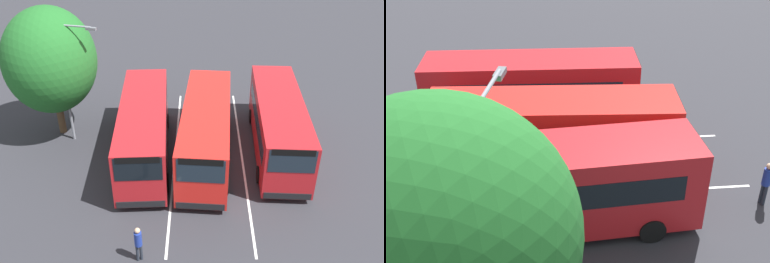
# 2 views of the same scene
# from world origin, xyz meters

# --- Properties ---
(ground_plane) EXTENTS (73.56, 73.56, 0.00)m
(ground_plane) POSITION_xyz_m (0.00, 0.00, 0.00)
(ground_plane) COLOR #2B2B30
(bus_far_left) EXTENTS (9.94, 3.01, 3.30)m
(bus_far_left) POSITION_xyz_m (-0.05, -3.65, 1.81)
(bus_far_left) COLOR #AD191E
(bus_far_left) RESTS_ON ground
(bus_center_left) EXTENTS (10.01, 3.37, 3.30)m
(bus_center_left) POSITION_xyz_m (0.12, -0.18, 1.81)
(bus_center_left) COLOR red
(bus_center_left) RESTS_ON ground
(bus_center_right) EXTENTS (9.97, 3.12, 3.30)m
(bus_center_right) POSITION_xyz_m (-0.61, 4.00, 1.81)
(bus_center_right) COLOR #AD191E
(bus_center_right) RESTS_ON ground
(pedestrian) EXTENTS (0.41, 0.41, 1.82)m
(pedestrian) POSITION_xyz_m (7.72, -3.23, 1.08)
(pedestrian) COLOR #232833
(pedestrian) RESTS_ON ground
(street_lamp) EXTENTS (0.70, 2.37, 7.31)m
(street_lamp) POSITION_xyz_m (-1.85, -8.02, 4.22)
(street_lamp) COLOR gray
(street_lamp) RESTS_ON ground
(depot_tree) EXTENTS (5.91, 5.32, 7.95)m
(depot_tree) POSITION_xyz_m (-2.76, -9.16, 4.84)
(depot_tree) COLOR #4C3823
(depot_tree) RESTS_ON ground
(lane_stripe_outer_left) EXTENTS (15.49, 0.47, 0.01)m
(lane_stripe_outer_left) POSITION_xyz_m (0.00, -1.94, 0.00)
(lane_stripe_outer_left) COLOR silver
(lane_stripe_outer_left) RESTS_ON ground
(lane_stripe_inner_left) EXTENTS (15.49, 0.47, 0.01)m
(lane_stripe_inner_left) POSITION_xyz_m (0.00, 1.94, 0.00)
(lane_stripe_inner_left) COLOR silver
(lane_stripe_inner_left) RESTS_ON ground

